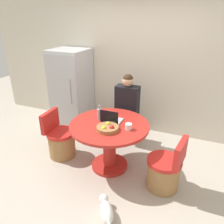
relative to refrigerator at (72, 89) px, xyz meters
The scene contains 12 objects.
ground_plane 2.05m from the refrigerator, 41.87° to the right, with size 12.00×12.00×0.00m, color #B2A899.
wall_back 1.54m from the refrigerator, 15.83° to the left, with size 7.00×0.06×2.60m.
refrigerator is the anchor object (origin of this frame).
dining_table 1.71m from the refrigerator, 38.78° to the right, with size 1.18×1.18×0.76m.
chair_right_side 2.55m from the refrigerator, 28.36° to the right, with size 0.49×0.48×0.79m.
chair_left_side 1.29m from the refrigerator, 68.55° to the right, with size 0.47×0.47×0.79m.
person_seated 1.35m from the refrigerator, 10.51° to the right, with size 0.40×0.37×1.33m.
laptop 1.65m from the refrigerator, 36.88° to the right, with size 0.28×0.25×0.21m.
fruit_bowl 1.84m from the refrigerator, 42.05° to the right, with size 0.31×0.31×0.09m.
coffee_cup 1.97m from the refrigerator, 34.14° to the right, with size 0.10×0.10×0.09m.
bottle 1.48m from the refrigerator, 41.05° to the right, with size 0.07×0.07×0.23m.
cat 2.66m from the refrigerator, 49.59° to the right, with size 0.31×0.39×0.18m.
Camera 1 is at (1.06, -2.41, 2.24)m, focal length 35.00 mm.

